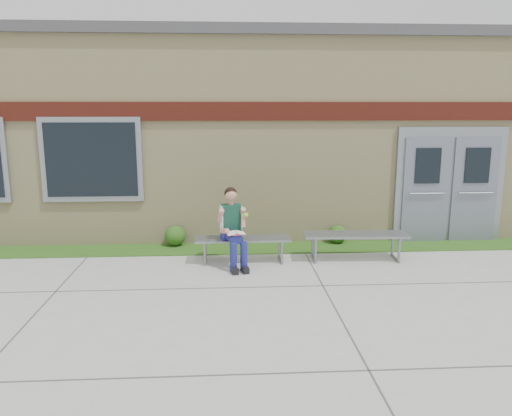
{
  "coord_description": "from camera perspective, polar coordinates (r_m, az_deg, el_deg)",
  "views": [
    {
      "loc": [
        -0.46,
        -6.65,
        2.69
      ],
      "look_at": [
        0.05,
        1.7,
        0.98
      ],
      "focal_mm": 35.0,
      "sensor_mm": 36.0,
      "label": 1
    }
  ],
  "objects": [
    {
      "name": "bench_left",
      "position": [
        8.78,
        -1.5,
        -4.05
      ],
      "size": [
        1.67,
        0.48,
        0.43
      ],
      "rotation": [
        0.0,
        0.0,
        0.01
      ],
      "color": "gray",
      "rests_on": "ground"
    },
    {
      "name": "girl",
      "position": [
        8.49,
        -2.64,
        -2.1
      ],
      "size": [
        0.53,
        0.85,
        1.34
      ],
      "rotation": [
        0.0,
        0.0,
        0.2
      ],
      "color": "navy",
      "rests_on": "ground"
    },
    {
      "name": "shrub_east",
      "position": [
        10.06,
        9.3,
        -2.95
      ],
      "size": [
        0.36,
        0.36,
        0.36
      ],
      "primitive_type": "sphere",
      "color": "#1A4C14",
      "rests_on": "grass_strip"
    },
    {
      "name": "school_building",
      "position": [
        12.66,
        -1.4,
        8.86
      ],
      "size": [
        16.2,
        6.22,
        4.2
      ],
      "color": "beige",
      "rests_on": "ground"
    },
    {
      "name": "ground",
      "position": [
        7.19,
        0.45,
        -10.45
      ],
      "size": [
        80.0,
        80.0,
        0.0
      ],
      "primitive_type": "plane",
      "color": "#9E9E99",
      "rests_on": "ground"
    },
    {
      "name": "bench_right",
      "position": [
        9.06,
        11.28,
        -3.56
      ],
      "size": [
        1.85,
        0.59,
        0.48
      ],
      "rotation": [
        0.0,
        0.0,
        -0.04
      ],
      "color": "gray",
      "rests_on": "ground"
    },
    {
      "name": "shrub_mid",
      "position": [
        9.87,
        -9.21,
        -3.14
      ],
      "size": [
        0.39,
        0.39,
        0.39
      ],
      "primitive_type": "sphere",
      "color": "#1A4C14",
      "rests_on": "grass_strip"
    },
    {
      "name": "grass_strip",
      "position": [
        9.64,
        -0.6,
        -4.61
      ],
      "size": [
        16.0,
        0.8,
        0.02
      ],
      "primitive_type": "cube",
      "color": "#1A4C14",
      "rests_on": "ground"
    }
  ]
}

